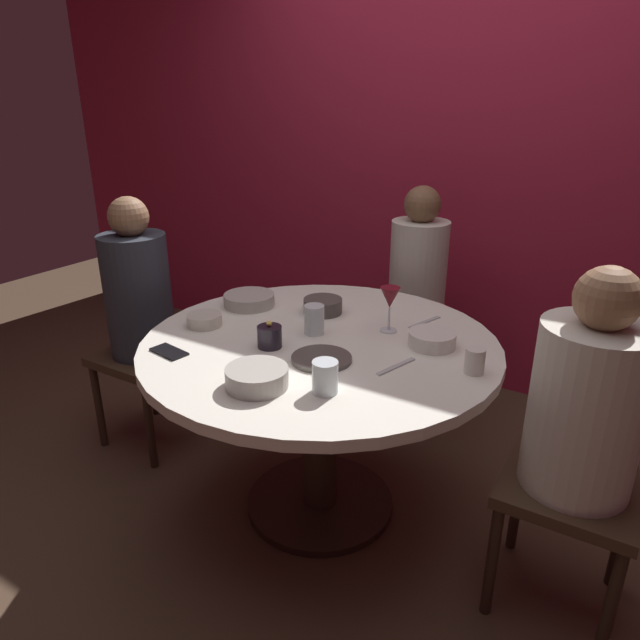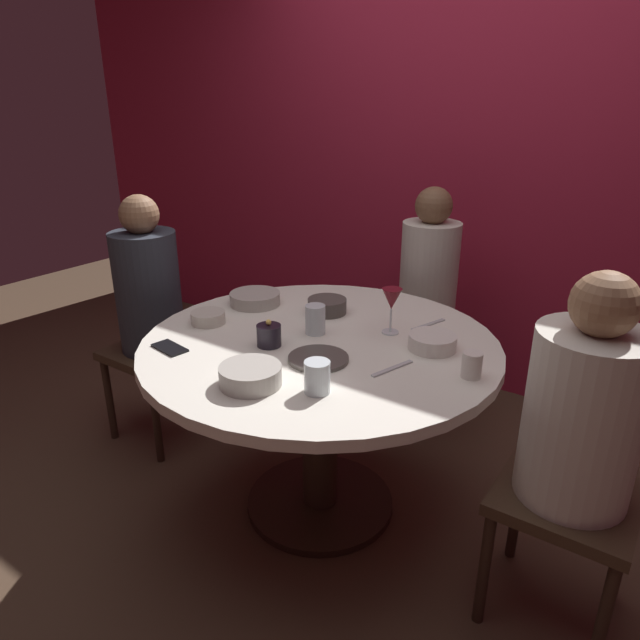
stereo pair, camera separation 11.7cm
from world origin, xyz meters
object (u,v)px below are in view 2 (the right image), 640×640
(dinner_plate, at_px, (318,359))
(bowl_salad_center, at_px, (255,298))
(cell_phone, at_px, (170,348))
(bowl_sauce_side, at_px, (327,306))
(seated_diner_left, at_px, (149,296))
(cup_near_candle, at_px, (315,319))
(cup_by_left_diner, at_px, (317,377))
(seated_diner_back, at_px, (428,280))
(bowl_serving_large, at_px, (432,342))
(cup_by_right_diner, at_px, (472,365))
(wine_glass, at_px, (392,301))
(bowl_rice_portion, at_px, (208,317))
(seated_diner_right, at_px, (582,421))
(bowl_small_white, at_px, (250,375))
(candle_holder, at_px, (269,335))
(dining_table, at_px, (320,378))

(dinner_plate, height_order, bowl_salad_center, bowl_salad_center)
(cell_phone, relative_size, bowl_sauce_side, 0.87)
(seated_diner_left, height_order, cell_phone, seated_diner_left)
(cup_near_candle, distance_m, cup_by_left_diner, 0.46)
(seated_diner_back, xyz_separation_m, bowl_serving_large, (0.37, -0.79, 0.05))
(dinner_plate, bearing_deg, cup_by_right_diner, 20.73)
(seated_diner_left, height_order, bowl_serving_large, seated_diner_left)
(seated_diner_back, xyz_separation_m, wine_glass, (0.18, -0.74, 0.15))
(seated_diner_left, xyz_separation_m, cell_phone, (0.56, -0.37, 0.02))
(bowl_sauce_side, bearing_deg, bowl_serving_large, -9.81)
(bowl_rice_portion, bearing_deg, seated_diner_right, 4.61)
(seated_diner_right, bearing_deg, wine_glass, -15.99)
(cup_near_candle, xyz_separation_m, cup_by_right_diner, (0.62, -0.01, -0.01))
(seated_diner_left, distance_m, dinner_plate, 1.06)
(cell_phone, distance_m, bowl_salad_center, 0.53)
(wine_glass, distance_m, cup_by_right_diner, 0.43)
(bowl_serving_large, bearing_deg, bowl_small_white, -121.94)
(wine_glass, xyz_separation_m, bowl_sauce_side, (-0.32, 0.04, -0.10))
(bowl_serving_large, height_order, cup_by_left_diner, cup_by_left_diner)
(cup_near_candle, bearing_deg, bowl_serving_large, 15.48)
(seated_diner_right, distance_m, cup_by_left_diner, 0.77)
(seated_diner_back, distance_m, cell_phone, 1.38)
(bowl_salad_center, relative_size, bowl_small_white, 1.10)
(cup_near_candle, bearing_deg, bowl_salad_center, 163.80)
(seated_diner_right, xyz_separation_m, candle_holder, (-1.03, -0.14, 0.07))
(wine_glass, relative_size, bowl_serving_large, 1.04)
(candle_holder, height_order, cell_phone, candle_holder)
(candle_holder, distance_m, bowl_rice_portion, 0.34)
(bowl_serving_large, xyz_separation_m, bowl_sauce_side, (-0.51, 0.09, 0.00))
(seated_diner_left, xyz_separation_m, bowl_serving_large, (1.33, 0.16, 0.04))
(bowl_rice_portion, bearing_deg, seated_diner_back, 66.57)
(seated_diner_right, distance_m, wine_glass, 0.77)
(dinner_plate, relative_size, bowl_rice_portion, 1.54)
(dining_table, distance_m, seated_diner_left, 0.96)
(seated_diner_right, relative_size, bowl_sauce_side, 7.26)
(cell_phone, xyz_separation_m, cup_near_candle, (0.34, 0.41, 0.05))
(seated_diner_right, distance_m, bowl_small_white, 0.98)
(seated_diner_back, height_order, candle_holder, seated_diner_back)
(cell_phone, xyz_separation_m, cup_by_left_diner, (0.61, 0.04, 0.05))
(dining_table, relative_size, bowl_rice_portion, 9.75)
(seated_diner_back, relative_size, wine_glass, 6.75)
(wine_glass, xyz_separation_m, bowl_rice_portion, (-0.64, -0.32, -0.11))
(dining_table, height_order, bowl_sauce_side, bowl_sauce_side)
(seated_diner_back, height_order, wine_glass, seated_diner_back)
(cell_phone, height_order, bowl_salad_center, bowl_salad_center)
(cup_by_left_diner, xyz_separation_m, cup_by_right_diner, (0.35, 0.36, -0.01))
(cell_phone, distance_m, bowl_rice_portion, 0.27)
(seated_diner_left, height_order, bowl_salad_center, seated_diner_left)
(wine_glass, distance_m, bowl_serving_large, 0.22)
(seated_diner_right, relative_size, cup_by_left_diner, 11.48)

